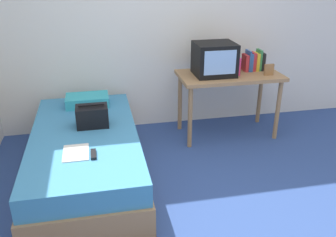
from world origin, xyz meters
TOP-DOWN VIEW (x-y plane):
  - ground_plane at (0.00, 0.00)m, footprint 8.00×8.00m
  - wall_back at (0.00, 2.00)m, footprint 5.20×0.10m
  - bed at (-0.96, 0.86)m, footprint 1.00×2.00m
  - desk at (0.68, 1.49)m, footprint 1.16×0.60m
  - tv at (0.49, 1.49)m, footprint 0.44×0.39m
  - water_bottle at (0.74, 1.43)m, footprint 0.07×0.07m
  - book_row at (1.00, 1.57)m, footprint 0.24×0.15m
  - picture_frame at (1.09, 1.35)m, footprint 0.11×0.02m
  - pillow at (-0.93, 1.56)m, footprint 0.46×0.29m
  - handbag at (-0.88, 1.00)m, footprint 0.30×0.20m
  - magazine at (-1.03, 0.48)m, footprint 0.21×0.29m
  - remote_dark at (-0.88, 0.41)m, footprint 0.04×0.16m

SIDE VIEW (x-z plane):
  - ground_plane at x=0.00m, z-range 0.00..0.00m
  - bed at x=-0.96m, z-range 0.00..0.47m
  - magazine at x=-1.03m, z-range 0.47..0.48m
  - remote_dark at x=-0.88m, z-range 0.47..0.50m
  - pillow at x=-0.93m, z-range 0.47..0.58m
  - handbag at x=-0.88m, z-range 0.46..0.69m
  - desk at x=0.68m, z-range 0.28..1.03m
  - picture_frame at x=1.09m, z-range 0.75..0.88m
  - water_bottle at x=0.74m, z-range 0.75..0.95m
  - book_row at x=1.00m, z-range 0.74..0.98m
  - tv at x=0.49m, z-range 0.75..1.11m
  - wall_back at x=0.00m, z-range 0.00..2.60m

